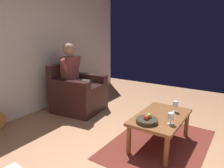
% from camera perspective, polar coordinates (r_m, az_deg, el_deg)
% --- Properties ---
extents(ground_plane, '(6.86, 6.86, 0.00)m').
position_cam_1_polar(ground_plane, '(2.78, 19.18, -19.90)').
color(ground_plane, '#AF7A56').
extents(wall_back, '(5.64, 0.06, 2.56)m').
position_cam_1_polar(wall_back, '(4.04, -23.43, 9.71)').
color(wall_back, silver).
rests_on(wall_back, ground).
extents(rug, '(1.68, 1.22, 0.01)m').
position_cam_1_polar(rug, '(3.10, 12.60, -15.47)').
color(rug, maroon).
rests_on(rug, ground).
extents(armchair, '(0.89, 0.93, 0.91)m').
position_cam_1_polar(armchair, '(4.14, -9.29, -2.57)').
color(armchair, black).
rests_on(armchair, ground).
extents(person_seated, '(0.61, 0.58, 1.29)m').
position_cam_1_polar(person_seated, '(4.07, -9.99, 2.50)').
color(person_seated, brown).
rests_on(person_seated, ground).
extents(coffee_table, '(0.96, 0.61, 0.42)m').
position_cam_1_polar(coffee_table, '(2.94, 12.98, -9.46)').
color(coffee_table, brown).
rests_on(coffee_table, ground).
extents(wine_glass_near, '(0.07, 0.07, 0.16)m').
position_cam_1_polar(wine_glass_near, '(3.06, 16.79, -5.35)').
color(wine_glass_near, silver).
rests_on(wine_glass_near, coffee_table).
extents(wine_glass_far, '(0.07, 0.07, 0.15)m').
position_cam_1_polar(wine_glass_far, '(2.66, 15.67, -8.56)').
color(wine_glass_far, silver).
rests_on(wine_glass_far, coffee_table).
extents(fruit_bowl, '(0.27, 0.27, 0.11)m').
position_cam_1_polar(fruit_bowl, '(2.67, 9.45, -9.63)').
color(fruit_bowl, '#32291D').
rests_on(fruit_bowl, coffee_table).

